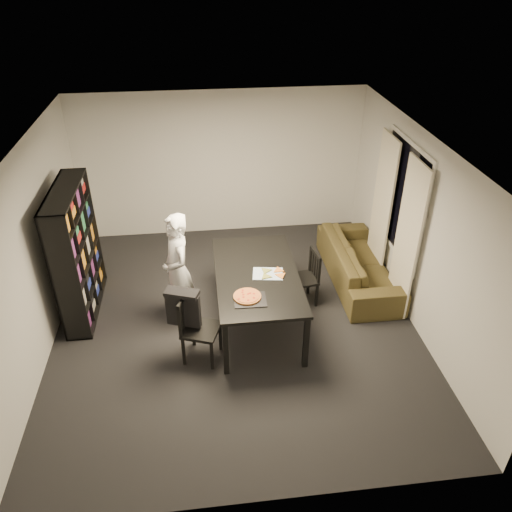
{
  "coord_description": "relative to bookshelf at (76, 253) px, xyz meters",
  "views": [
    {
      "loc": [
        -0.39,
        -5.56,
        4.58
      ],
      "look_at": [
        0.3,
        0.05,
        1.05
      ],
      "focal_mm": 35.0,
      "sensor_mm": 36.0,
      "label": 1
    }
  ],
  "objects": [
    {
      "name": "window_frame",
      "position": [
        4.64,
        -0.0,
        0.55
      ],
      "size": [
        0.03,
        1.52,
        1.72
      ],
      "primitive_type": "cube",
      "color": "white",
      "rests_on": "room"
    },
    {
      "name": "baking_tray",
      "position": [
        2.3,
        -1.22,
        -0.11
      ],
      "size": [
        0.41,
        0.33,
        0.01
      ],
      "primitive_type": "cube",
      "rotation": [
        0.0,
        0.0,
        -0.03
      ],
      "color": "black",
      "rests_on": "dining_table"
    },
    {
      "name": "chair_right",
      "position": [
        3.26,
        -0.23,
        -0.47
      ],
      "size": [
        0.45,
        0.45,
        0.85
      ],
      "rotation": [
        0.0,
        0.0,
        -1.41
      ],
      "color": "black",
      "rests_on": "room"
    },
    {
      "name": "chair_left",
      "position": [
        1.58,
        -1.23,
        -0.41
      ],
      "size": [
        0.56,
        0.56,
        0.94
      ],
      "rotation": [
        0.0,
        0.0,
        1.22
      ],
      "color": "black",
      "rests_on": "room"
    },
    {
      "name": "window_pane",
      "position": [
        4.64,
        -0.0,
        0.55
      ],
      "size": [
        0.02,
        1.4,
        1.6
      ],
      "primitive_type": "cube",
      "color": "black",
      "rests_on": "room"
    },
    {
      "name": "person",
      "position": [
        1.39,
        -0.41,
        -0.12
      ],
      "size": [
        0.56,
        0.7,
        1.65
      ],
      "primitive_type": "imported",
      "rotation": [
        0.0,
        0.0,
        -1.25
      ],
      "color": "white",
      "rests_on": "room"
    },
    {
      "name": "room",
      "position": [
        2.16,
        -0.6,
        0.35
      ],
      "size": [
        5.01,
        5.51,
        2.61
      ],
      "color": "black",
      "rests_on": "ground"
    },
    {
      "name": "sofa",
      "position": [
        4.19,
        0.21,
        -0.63
      ],
      "size": [
        0.85,
        2.17,
        0.63
      ],
      "primitive_type": "imported",
      "rotation": [
        0.0,
        0.0,
        1.57
      ],
      "color": "#3B3B17",
      "rests_on": "room"
    },
    {
      "name": "draped_jacket",
      "position": [
        1.46,
        -1.18,
        -0.17
      ],
      "size": [
        0.45,
        0.31,
        0.52
      ],
      "rotation": [
        0.0,
        0.0,
        1.22
      ],
      "color": "black",
      "rests_on": "chair_left"
    },
    {
      "name": "dining_table",
      "position": [
        2.45,
        -0.65,
        -0.19
      ],
      "size": [
        1.11,
        2.0,
        0.83
      ],
      "color": "black",
      "rests_on": "room"
    },
    {
      "name": "bookshelf",
      "position": [
        0.0,
        0.0,
        0.0
      ],
      "size": [
        0.35,
        1.5,
        1.9
      ],
      "primitive_type": "cube",
      "color": "black",
      "rests_on": "room"
    },
    {
      "name": "curtain_left",
      "position": [
        4.56,
        -0.52,
        0.2
      ],
      "size": [
        0.03,
        0.7,
        2.25
      ],
      "primitive_type": "cube",
      "color": "silver",
      "rests_on": "room"
    },
    {
      "name": "pizza_slices",
      "position": [
        2.66,
        -0.68,
        -0.1
      ],
      "size": [
        0.46,
        0.43,
        0.01
      ],
      "primitive_type": null,
      "rotation": [
        0.0,
        0.0,
        0.41
      ],
      "color": "#B47738",
      "rests_on": "dining_table"
    },
    {
      "name": "curtain_right",
      "position": [
        4.56,
        0.52,
        0.2
      ],
      "size": [
        0.03,
        0.7,
        2.25
      ],
      "primitive_type": "cube",
      "color": "silver",
      "rests_on": "room"
    },
    {
      "name": "kitchen_towel",
      "position": [
        2.6,
        -0.67,
        -0.11
      ],
      "size": [
        0.44,
        0.36,
        0.01
      ],
      "primitive_type": "cube",
      "rotation": [
        0.0,
        0.0,
        -0.15
      ],
      "color": "silver",
      "rests_on": "dining_table"
    },
    {
      "name": "pepperoni_pizza",
      "position": [
        2.27,
        -1.17,
        -0.09
      ],
      "size": [
        0.35,
        0.35,
        0.03
      ],
      "rotation": [
        0.0,
        0.0,
        -0.24
      ],
      "color": "#AA6331",
      "rests_on": "dining_table"
    }
  ]
}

